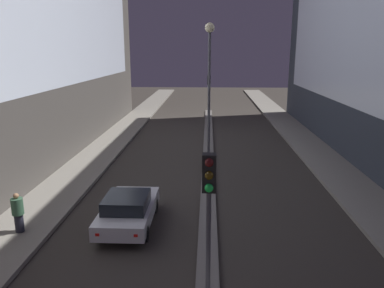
# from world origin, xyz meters

# --- Properties ---
(median_strip) EXTENTS (0.72, 36.52, 0.15)m
(median_strip) POSITION_xyz_m (0.00, 19.26, 0.07)
(median_strip) COLOR #66605B
(median_strip) RESTS_ON ground
(traffic_light_near) EXTENTS (0.32, 0.42, 4.49)m
(traffic_light_near) POSITION_xyz_m (0.00, 2.70, 3.45)
(traffic_light_near) COLOR #4C4C51
(traffic_light_near) RESTS_ON median_strip
(traffic_light_mid) EXTENTS (0.32, 0.42, 4.49)m
(traffic_light_mid) POSITION_xyz_m (0.00, 29.97, 3.45)
(traffic_light_mid) COLOR #4C4C51
(traffic_light_mid) RESTS_ON median_strip
(street_lamp) EXTENTS (0.56, 0.56, 8.27)m
(street_lamp) POSITION_xyz_m (0.00, 16.73, 5.97)
(street_lamp) COLOR #4C4C51
(street_lamp) RESTS_ON median_strip
(car_left_lane) EXTENTS (1.94, 4.12, 1.41)m
(car_left_lane) POSITION_xyz_m (-3.19, 8.32, 0.72)
(car_left_lane) COLOR silver
(car_left_lane) RESTS_ON ground
(pedestrian_on_left_sidewalk) EXTENTS (0.44, 0.44, 1.55)m
(pedestrian_on_left_sidewalk) POSITION_xyz_m (-7.18, 7.35, 0.97)
(pedestrian_on_left_sidewalk) COLOR black
(pedestrian_on_left_sidewalk) RESTS_ON sidewalk_left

